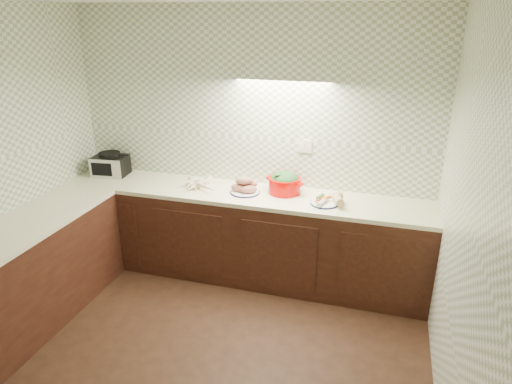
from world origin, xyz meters
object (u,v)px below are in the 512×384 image
(onion_bowl, at_px, (248,184))
(veg_plate, at_px, (330,199))
(sweet_potato_plate, at_px, (245,187))
(toaster_oven, at_px, (110,165))
(parsnip_pile, at_px, (194,186))
(dutch_oven, at_px, (285,183))

(onion_bowl, bearing_deg, veg_plate, -11.19)
(sweet_potato_plate, xyz_separation_m, onion_bowl, (-0.01, 0.12, -0.02))
(sweet_potato_plate, relative_size, veg_plate, 0.90)
(toaster_oven, xyz_separation_m, veg_plate, (2.34, -0.13, -0.07))
(parsnip_pile, bearing_deg, dutch_oven, 9.98)
(veg_plate, bearing_deg, onion_bowl, 168.81)
(dutch_oven, bearing_deg, sweet_potato_plate, -146.29)
(toaster_oven, relative_size, veg_plate, 1.17)
(dutch_oven, distance_m, veg_plate, 0.49)
(parsnip_pile, xyz_separation_m, sweet_potato_plate, (0.51, 0.05, 0.03))
(toaster_oven, height_order, onion_bowl, toaster_oven)
(toaster_oven, distance_m, onion_bowl, 1.52)
(parsnip_pile, height_order, onion_bowl, onion_bowl)
(parsnip_pile, relative_size, veg_plate, 1.14)
(parsnip_pile, distance_m, sweet_potato_plate, 0.52)
(onion_bowl, xyz_separation_m, veg_plate, (0.83, -0.16, 0.00))
(sweet_potato_plate, relative_size, onion_bowl, 2.01)
(toaster_oven, distance_m, dutch_oven, 1.88)
(sweet_potato_plate, xyz_separation_m, dutch_oven, (0.36, 0.10, 0.04))
(sweet_potato_plate, relative_size, dutch_oven, 0.74)
(sweet_potato_plate, height_order, dutch_oven, dutch_oven)
(onion_bowl, distance_m, dutch_oven, 0.37)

